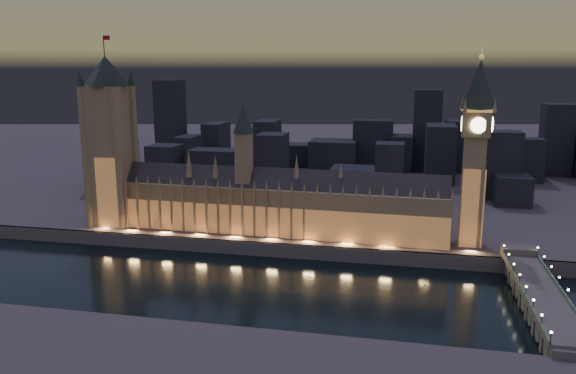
% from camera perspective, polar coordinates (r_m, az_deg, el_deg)
% --- Properties ---
extents(ground_plane, '(2000.00, 2000.00, 0.00)m').
position_cam_1_polar(ground_plane, '(285.53, -3.29, -9.70)').
color(ground_plane, black).
rests_on(ground_plane, ground).
extents(north_bank, '(2000.00, 960.00, 8.00)m').
position_cam_1_polar(north_bank, '(785.73, 6.63, 4.46)').
color(north_bank, '#524043').
rests_on(north_bank, ground).
extents(embankment_wall, '(2000.00, 2.50, 8.00)m').
position_cam_1_polar(embankment_wall, '(321.52, -1.39, -6.41)').
color(embankment_wall, '#544F45').
rests_on(embankment_wall, ground).
extents(palace_of_westminster, '(202.00, 27.22, 78.00)m').
position_cam_1_polar(palace_of_westminster, '(335.73, -1.31, -1.64)').
color(palace_of_westminster, olive).
rests_on(palace_of_westminster, north_bank).
extents(victoria_tower, '(31.68, 31.68, 116.87)m').
position_cam_1_polar(victoria_tower, '(367.54, -17.68, 5.24)').
color(victoria_tower, olive).
rests_on(victoria_tower, north_bank).
extents(elizabeth_tower, '(18.00, 18.00, 108.32)m').
position_cam_1_polar(elizabeth_tower, '(322.29, 18.56, 4.76)').
color(elizabeth_tower, olive).
rests_on(elizabeth_tower, north_bank).
extents(westminster_bridge, '(17.42, 113.00, 15.90)m').
position_cam_1_polar(westminster_bridge, '(278.14, 24.06, -10.04)').
color(westminster_bridge, '#544F45').
rests_on(westminster_bridge, ground).
extents(city_backdrop, '(451.06, 215.63, 85.60)m').
position_cam_1_polar(city_backdrop, '(509.77, 7.81, 3.45)').
color(city_backdrop, black).
rests_on(city_backdrop, north_bank).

